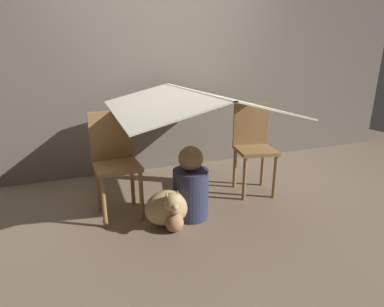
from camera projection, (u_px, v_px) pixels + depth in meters
name	position (u px, v px, depth m)	size (l,w,h in m)	color
ground_plane	(200.00, 212.00, 2.67)	(8.80, 8.80, 0.00)	#7A6651
wall_back	(159.00, 65.00, 3.44)	(7.00, 0.05, 2.50)	#6B6056
chair_left	(115.00, 159.00, 2.54)	(0.39, 0.39, 0.89)	olive
chair_right	(253.00, 144.00, 3.00)	(0.43, 0.43, 0.89)	olive
sheet_canopy	(192.00, 100.00, 2.57)	(1.34, 1.54, 0.18)	silver
person_front	(191.00, 187.00, 2.53)	(0.30, 0.30, 0.63)	#2D3351
dog	(168.00, 207.00, 2.41)	(0.37, 0.35, 0.36)	tan
plush_toy	(174.00, 220.00, 2.35)	(0.15, 0.15, 0.23)	tan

